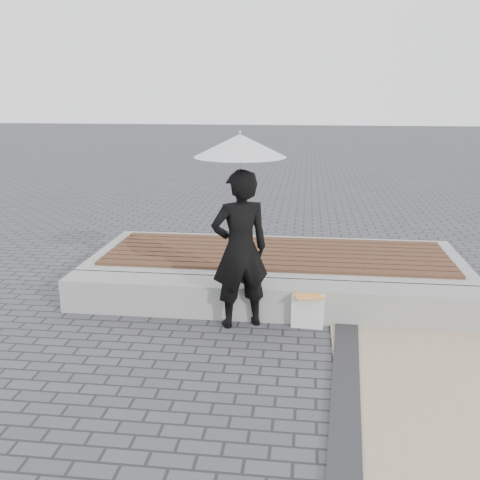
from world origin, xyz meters
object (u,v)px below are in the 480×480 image
(seating_ledge, at_px, (270,300))
(canvas_tote, at_px, (308,310))
(parasol, at_px, (240,146))
(woman, at_px, (240,250))
(handbag, at_px, (243,272))

(seating_ledge, distance_m, canvas_tote, 0.51)
(seating_ledge, height_order, parasol, parasol)
(parasol, distance_m, canvas_tote, 1.99)
(woman, bearing_deg, seating_ledge, -160.87)
(woman, xyz_separation_m, handbag, (-0.01, 0.36, -0.38))
(handbag, bearing_deg, canvas_tote, -1.39)
(seating_ledge, relative_size, parasol, 4.02)
(seating_ledge, relative_size, handbag, 16.24)
(seating_ledge, xyz_separation_m, woman, (-0.32, -0.30, 0.69))
(handbag, bearing_deg, woman, -67.32)
(parasol, xyz_separation_m, canvas_tote, (0.76, 0.05, -1.83))
(parasol, xyz_separation_m, handbag, (-0.01, 0.36, -1.51))
(handbag, bearing_deg, seating_ledge, 10.81)
(woman, xyz_separation_m, canvas_tote, (0.76, 0.05, -0.70))
(parasol, relative_size, handbag, 4.04)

